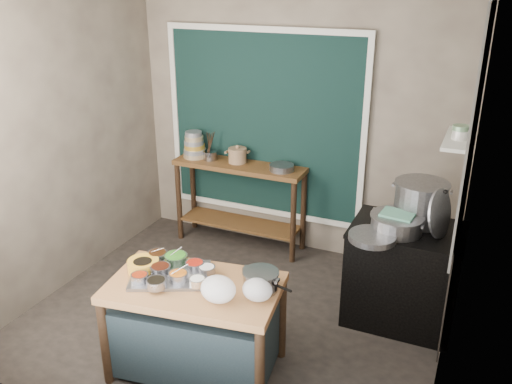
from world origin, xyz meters
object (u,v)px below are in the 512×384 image
at_px(back_counter, 240,204).
at_px(saucepan, 261,281).
at_px(utensil_cup, 210,155).
at_px(ceramic_crock, 237,156).
at_px(stock_pot, 420,202).
at_px(prep_table, 196,327).
at_px(condiment_tray, 170,275).
at_px(steamer, 397,223).
at_px(yellow_basin, 143,265).
at_px(stove_block, 403,276).

relative_size(back_counter, saucepan, 5.42).
bearing_deg(saucepan, utensil_cup, 141.42).
height_order(ceramic_crock, stock_pot, stock_pot).
xyz_separation_m(back_counter, stock_pot, (1.95, -0.57, 0.59)).
bearing_deg(stock_pot, back_counter, 163.72).
height_order(prep_table, condiment_tray, condiment_tray).
relative_size(condiment_tray, saucepan, 2.15).
relative_size(prep_table, ceramic_crock, 5.99).
height_order(stock_pot, steamer, stock_pot).
height_order(condiment_tray, yellow_basin, yellow_basin).
bearing_deg(ceramic_crock, back_counter, -39.21).
distance_m(yellow_basin, steamer, 2.05).
height_order(condiment_tray, ceramic_crock, ceramic_crock).
height_order(condiment_tray, saucepan, saucepan).
distance_m(yellow_basin, ceramic_crock, 2.07).
relative_size(back_counter, condiment_tray, 2.53).
height_order(prep_table, back_counter, back_counter).
distance_m(prep_table, steamer, 1.80).
bearing_deg(saucepan, condiment_tray, -156.22).
height_order(back_counter, utensil_cup, utensil_cup).
bearing_deg(condiment_tray, stock_pot, 42.54).
relative_size(back_counter, yellow_basin, 6.13).
xyz_separation_m(utensil_cup, ceramic_crock, (0.32, 0.03, 0.02)).
distance_m(stove_block, yellow_basin, 2.20).
bearing_deg(yellow_basin, stove_block, 36.38).
bearing_deg(condiment_tray, saucepan, 9.17).
relative_size(saucepan, ceramic_crock, 1.28).
relative_size(prep_table, yellow_basin, 5.29).
xyz_separation_m(back_counter, condiment_tray, (0.39, -2.01, 0.29)).
xyz_separation_m(saucepan, ceramic_crock, (-1.11, 1.93, 0.20)).
bearing_deg(back_counter, prep_table, -73.53).
xyz_separation_m(prep_table, stock_pot, (1.35, 1.46, 0.69)).
relative_size(prep_table, saucepan, 4.68).
distance_m(back_counter, ceramic_crock, 0.55).
bearing_deg(ceramic_crock, condiment_tray, -78.28).
distance_m(prep_table, stock_pot, 2.11).
relative_size(yellow_basin, ceramic_crock, 1.13).
height_order(yellow_basin, ceramic_crock, ceramic_crock).
height_order(yellow_basin, stock_pot, stock_pot).
distance_m(prep_table, ceramic_crock, 2.25).
height_order(back_counter, ceramic_crock, ceramic_crock).
xyz_separation_m(yellow_basin, saucepan, (0.91, 0.12, 0.03)).
xyz_separation_m(yellow_basin, utensil_cup, (-0.51, 2.02, 0.20)).
xyz_separation_m(stove_block, stock_pot, (0.05, 0.16, 0.64)).
bearing_deg(saucepan, yellow_basin, -158.08).
relative_size(utensil_cup, stock_pot, 0.35).
relative_size(back_counter, stock_pot, 3.15).
xyz_separation_m(utensil_cup, stock_pot, (2.31, -0.57, 0.06)).
relative_size(back_counter, utensil_cup, 9.08).
relative_size(prep_table, stove_block, 1.39).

